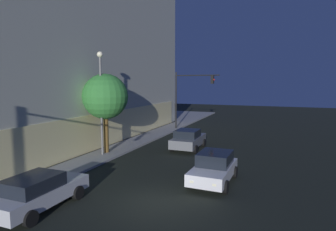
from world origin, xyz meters
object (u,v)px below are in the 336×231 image
Objects in this scene: street_lamp_sidewalk at (101,90)px; car_silver at (38,191)px; traffic_light_far_corner at (189,91)px; car_grey at (188,139)px; sidewalk_tree at (105,97)px; car_white at (214,167)px.

street_lamp_sidewalk is 1.68× the size of car_silver.
traffic_light_far_corner is 10.35m from car_grey.
sidewalk_tree is at bearing 168.96° from traffic_light_far_corner.
traffic_light_far_corner is 1.56× the size of car_white.
traffic_light_far_corner reaches higher than car_white.
sidewalk_tree is at bearing 125.98° from car_grey.
street_lamp_sidewalk reaches higher than car_white.
sidewalk_tree is at bearing 16.45° from car_silver.
street_lamp_sidewalk is 1.26× the size of sidewalk_tree.
car_silver is 13.71m from car_grey.
car_grey is at bearing 28.14° from car_white.
car_silver is at bearing -163.55° from sidewalk_tree.
car_white is 8.09m from car_grey.
car_grey is (4.66, -5.38, -4.17)m from street_lamp_sidewalk.
traffic_light_far_corner is at bearing 0.59° from car_silver.
sidewalk_tree is 7.69m from car_grey.
sidewalk_tree is at bearing 71.21° from car_white.
traffic_light_far_corner is 13.39m from sidewalk_tree.
street_lamp_sidewalk is 8.25m from car_grey.
car_silver is (-9.48, -2.80, -3.71)m from sidewalk_tree.
car_silver is at bearing 134.20° from car_white.
car_silver is 9.06m from car_white.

